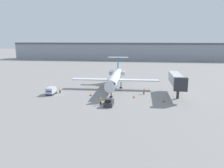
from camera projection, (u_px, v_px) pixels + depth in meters
The scene contains 12 objects.
ground_plane at pixel (107, 105), 51.34m from camera, with size 600.00×600.00×0.00m, color gray.
terminal_building at pixel (131, 51), 166.57m from camera, with size 180.00×16.80×12.89m.
airplane_main at pixel (115, 78), 68.15m from camera, with size 27.24×27.31×9.00m.
pushback_tug at pixel (109, 103), 51.26m from camera, with size 2.00×4.18×1.81m.
luggage_cart at pixel (51, 91), 61.47m from camera, with size 1.97×3.33×2.04m.
worker_near_tug at pixel (101, 101), 51.61m from camera, with size 0.40×0.25×1.78m.
worker_by_wing at pixel (144, 91), 61.76m from camera, with size 0.40×0.24×1.66m.
worker_on_apron at pixel (60, 90), 63.15m from camera, with size 0.40×0.25×1.78m.
traffic_cone_left at pixel (91, 94), 60.37m from camera, with size 0.70×0.70×0.73m.
traffic_cone_right at pixel (134, 97), 58.02m from camera, with size 0.59×0.59×0.74m.
traffic_cone_mid at pixel (164, 100), 54.32m from camera, with size 0.66×0.66×0.71m.
jet_bridge at pixel (177, 80), 59.46m from camera, with size 3.20×14.95×6.19m.
Camera 1 is at (7.64, -48.70, 15.24)m, focal length 35.00 mm.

